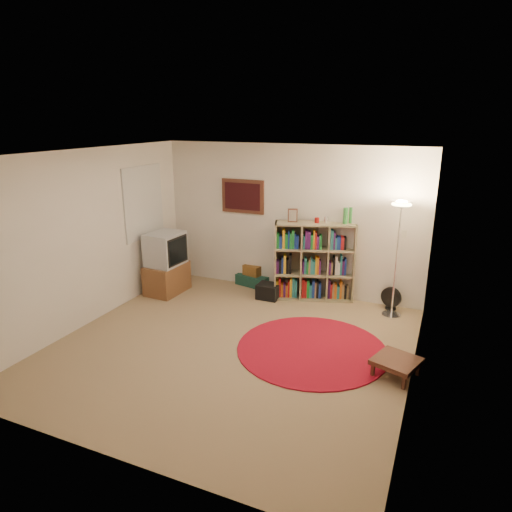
{
  "coord_description": "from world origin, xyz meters",
  "views": [
    {
      "loc": [
        2.44,
        -4.83,
        2.92
      ],
      "look_at": [
        0.1,
        0.6,
        1.1
      ],
      "focal_mm": 32.0,
      "sensor_mm": 36.0,
      "label": 1
    }
  ],
  "objects_px": {
    "bookshelf": "(313,262)",
    "tv_stand": "(166,264)",
    "floor_lamp": "(400,221)",
    "suitcase": "(254,280)",
    "floor_fan": "(391,298)",
    "side_table": "(396,362)"
  },
  "relations": [
    {
      "from": "floor_lamp",
      "to": "floor_fan",
      "type": "xyz_separation_m",
      "value": [
        -0.05,
        0.25,
        -1.3
      ]
    },
    {
      "from": "tv_stand",
      "to": "side_table",
      "type": "distance_m",
      "value": 4.15
    },
    {
      "from": "bookshelf",
      "to": "floor_lamp",
      "type": "relative_size",
      "value": 0.87
    },
    {
      "from": "floor_lamp",
      "to": "floor_fan",
      "type": "height_order",
      "value": "floor_lamp"
    },
    {
      "from": "bookshelf",
      "to": "suitcase",
      "type": "relative_size",
      "value": 2.37
    },
    {
      "from": "bookshelf",
      "to": "floor_lamp",
      "type": "xyz_separation_m",
      "value": [
        1.33,
        -0.23,
        0.86
      ]
    },
    {
      "from": "floor_lamp",
      "to": "tv_stand",
      "type": "relative_size",
      "value": 1.69
    },
    {
      "from": "bookshelf",
      "to": "side_table",
      "type": "distance_m",
      "value": 2.55
    },
    {
      "from": "bookshelf",
      "to": "suitcase",
      "type": "distance_m",
      "value": 1.26
    },
    {
      "from": "floor_lamp",
      "to": "suitcase",
      "type": "relative_size",
      "value": 2.73
    },
    {
      "from": "floor_fan",
      "to": "tv_stand",
      "type": "xyz_separation_m",
      "value": [
        -3.64,
        -0.76,
        0.32
      ]
    },
    {
      "from": "floor_fan",
      "to": "floor_lamp",
      "type": "bearing_deg",
      "value": -59.59
    },
    {
      "from": "bookshelf",
      "to": "side_table",
      "type": "xyz_separation_m",
      "value": [
        1.6,
        -1.94,
        -0.44
      ]
    },
    {
      "from": "floor_lamp",
      "to": "suitcase",
      "type": "distance_m",
      "value": 2.86
    },
    {
      "from": "floor_fan",
      "to": "bookshelf",
      "type": "bearing_deg",
      "value": -159.9
    },
    {
      "from": "floor_lamp",
      "to": "floor_fan",
      "type": "relative_size",
      "value": 4.87
    },
    {
      "from": "floor_fan",
      "to": "side_table",
      "type": "height_order",
      "value": "floor_fan"
    },
    {
      "from": "bookshelf",
      "to": "tv_stand",
      "type": "height_order",
      "value": "bookshelf"
    },
    {
      "from": "floor_fan",
      "to": "side_table",
      "type": "distance_m",
      "value": 1.99
    },
    {
      "from": "floor_lamp",
      "to": "side_table",
      "type": "xyz_separation_m",
      "value": [
        0.27,
        -1.71,
        -1.3
      ]
    },
    {
      "from": "floor_fan",
      "to": "side_table",
      "type": "relative_size",
      "value": 0.6
    },
    {
      "from": "bookshelf",
      "to": "floor_lamp",
      "type": "height_order",
      "value": "floor_lamp"
    }
  ]
}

